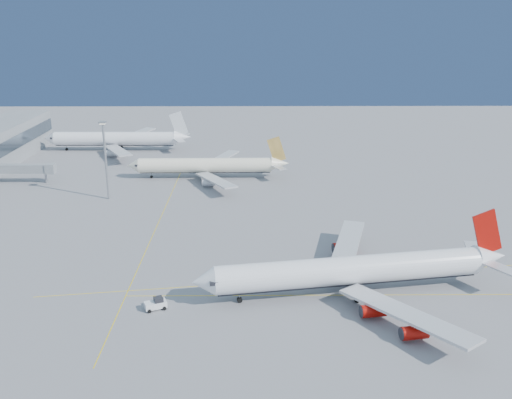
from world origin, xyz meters
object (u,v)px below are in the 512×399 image
(airliner_etihad, at_px, (209,165))
(light_mast, at_px, (105,154))
(airliner_virgin, at_px, (357,270))
(pushback_tug, at_px, (156,304))
(airliner_third, at_px, (118,139))

(airliner_etihad, bearing_deg, light_mast, -141.95)
(airliner_virgin, height_order, pushback_tug, airliner_virgin)
(airliner_etihad, xyz_separation_m, pushback_tug, (-3.86, -97.46, -3.54))
(airliner_etihad, bearing_deg, airliner_virgin, -68.11)
(airliner_etihad, xyz_separation_m, light_mast, (-30.71, -24.62, 10.19))
(airliner_etihad, relative_size, airliner_third, 0.91)
(airliner_etihad, height_order, airliner_third, airliner_third)
(airliner_etihad, distance_m, pushback_tug, 97.60)
(airliner_virgin, distance_m, light_mast, 95.52)
(pushback_tug, bearing_deg, airliner_third, 83.04)
(airliner_virgin, xyz_separation_m, pushback_tug, (-41.50, -6.83, -4.03))
(light_mast, bearing_deg, airliner_virgin, -44.00)
(airliner_third, bearing_deg, airliner_etihad, -45.91)
(pushback_tug, xyz_separation_m, light_mast, (-26.85, 72.84, 13.73))
(light_mast, bearing_deg, airliner_etihad, 38.72)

